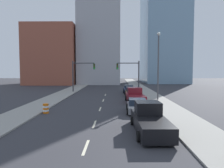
{
  "coord_description": "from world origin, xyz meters",
  "views": [
    {
      "loc": [
        1.62,
        -4.72,
        4.34
      ],
      "look_at": [
        1.19,
        26.62,
        2.2
      ],
      "focal_mm": 35.0,
      "sensor_mm": 36.0,
      "label": 1
    }
  ],
  "objects_px": {
    "traffic_signal_right": "(132,72)",
    "traffic_barrel": "(46,109)",
    "sedan_gray": "(137,106)",
    "sedan_navy": "(129,89)",
    "pickup_truck_maroon": "(135,96)",
    "pickup_truck_black": "(150,120)",
    "sedan_brown": "(131,92)",
    "street_lamp": "(158,62)",
    "traffic_signal_left": "(80,72)"
  },
  "relations": [
    {
      "from": "street_lamp",
      "to": "sedan_brown",
      "type": "relative_size",
      "value": 2.14
    },
    {
      "from": "traffic_signal_right",
      "to": "traffic_barrel",
      "type": "xyz_separation_m",
      "value": [
        -10.0,
        -19.77,
        -3.34
      ]
    },
    {
      "from": "traffic_signal_right",
      "to": "pickup_truck_black",
      "type": "height_order",
      "value": "traffic_signal_right"
    },
    {
      "from": "traffic_barrel",
      "to": "street_lamp",
      "type": "relative_size",
      "value": 0.1
    },
    {
      "from": "street_lamp",
      "to": "pickup_truck_black",
      "type": "distance_m",
      "value": 16.36
    },
    {
      "from": "traffic_signal_right",
      "to": "pickup_truck_black",
      "type": "distance_m",
      "value": 26.06
    },
    {
      "from": "street_lamp",
      "to": "sedan_navy",
      "type": "distance_m",
      "value": 11.75
    },
    {
      "from": "street_lamp",
      "to": "pickup_truck_black",
      "type": "bearing_deg",
      "value": -103.14
    },
    {
      "from": "pickup_truck_black",
      "to": "pickup_truck_maroon",
      "type": "bearing_deg",
      "value": 87.64
    },
    {
      "from": "pickup_truck_maroon",
      "to": "sedan_brown",
      "type": "relative_size",
      "value": 1.24
    },
    {
      "from": "pickup_truck_maroon",
      "to": "pickup_truck_black",
      "type": "bearing_deg",
      "value": -93.73
    },
    {
      "from": "sedan_brown",
      "to": "sedan_navy",
      "type": "distance_m",
      "value": 5.39
    },
    {
      "from": "traffic_signal_left",
      "to": "pickup_truck_black",
      "type": "xyz_separation_m",
      "value": [
        9.05,
        -25.87,
        -3.01
      ]
    },
    {
      "from": "traffic_signal_left",
      "to": "traffic_barrel",
      "type": "relative_size",
      "value": 6.18
    },
    {
      "from": "pickup_truck_maroon",
      "to": "sedan_brown",
      "type": "bearing_deg",
      "value": 87.64
    },
    {
      "from": "street_lamp",
      "to": "sedan_navy",
      "type": "xyz_separation_m",
      "value": [
        -3.42,
        10.21,
        -4.72
      ]
    },
    {
      "from": "traffic_signal_right",
      "to": "pickup_truck_maroon",
      "type": "relative_size",
      "value": 1.09
    },
    {
      "from": "traffic_signal_left",
      "to": "pickup_truck_maroon",
      "type": "bearing_deg",
      "value": -52.91
    },
    {
      "from": "sedan_gray",
      "to": "sedan_navy",
      "type": "bearing_deg",
      "value": 90.98
    },
    {
      "from": "pickup_truck_maroon",
      "to": "sedan_navy",
      "type": "relative_size",
      "value": 1.16
    },
    {
      "from": "pickup_truck_maroon",
      "to": "street_lamp",
      "type": "bearing_deg",
      "value": 25.31
    },
    {
      "from": "street_lamp",
      "to": "sedan_brown",
      "type": "xyz_separation_m",
      "value": [
        -3.34,
        4.81,
        -4.7
      ]
    },
    {
      "from": "street_lamp",
      "to": "traffic_barrel",
      "type": "bearing_deg",
      "value": -144.24
    },
    {
      "from": "pickup_truck_black",
      "to": "sedan_gray",
      "type": "distance_m",
      "value": 6.78
    },
    {
      "from": "street_lamp",
      "to": "sedan_brown",
      "type": "height_order",
      "value": "street_lamp"
    },
    {
      "from": "traffic_signal_left",
      "to": "street_lamp",
      "type": "relative_size",
      "value": 0.63
    },
    {
      "from": "traffic_signal_left",
      "to": "sedan_gray",
      "type": "bearing_deg",
      "value": -65.05
    },
    {
      "from": "pickup_truck_maroon",
      "to": "sedan_navy",
      "type": "bearing_deg",
      "value": 87.9
    },
    {
      "from": "pickup_truck_black",
      "to": "sedan_navy",
      "type": "relative_size",
      "value": 1.38
    },
    {
      "from": "sedan_brown",
      "to": "sedan_navy",
      "type": "bearing_deg",
      "value": 90.96
    },
    {
      "from": "sedan_navy",
      "to": "traffic_barrel",
      "type": "bearing_deg",
      "value": -113.71
    },
    {
      "from": "traffic_signal_left",
      "to": "street_lamp",
      "type": "distance_m",
      "value": 16.54
    },
    {
      "from": "street_lamp",
      "to": "sedan_navy",
      "type": "bearing_deg",
      "value": 108.53
    },
    {
      "from": "traffic_signal_left",
      "to": "sedan_gray",
      "type": "height_order",
      "value": "traffic_signal_left"
    },
    {
      "from": "pickup_truck_maroon",
      "to": "sedan_brown",
      "type": "height_order",
      "value": "pickup_truck_maroon"
    },
    {
      "from": "traffic_signal_left",
      "to": "pickup_truck_maroon",
      "type": "distance_m",
      "value": 15.74
    },
    {
      "from": "pickup_truck_black",
      "to": "pickup_truck_maroon",
      "type": "height_order",
      "value": "pickup_truck_black"
    },
    {
      "from": "pickup_truck_maroon",
      "to": "sedan_brown",
      "type": "xyz_separation_m",
      "value": [
        -0.03,
        6.57,
        -0.11
      ]
    },
    {
      "from": "pickup_truck_black",
      "to": "sedan_brown",
      "type": "bearing_deg",
      "value": 88.09
    },
    {
      "from": "sedan_gray",
      "to": "traffic_signal_left",
      "type": "bearing_deg",
      "value": 116.91
    },
    {
      "from": "traffic_signal_left",
      "to": "pickup_truck_maroon",
      "type": "relative_size",
      "value": 1.09
    },
    {
      "from": "pickup_truck_black",
      "to": "sedan_navy",
      "type": "distance_m",
      "value": 25.51
    },
    {
      "from": "sedan_brown",
      "to": "traffic_signal_right",
      "type": "bearing_deg",
      "value": 84.5
    },
    {
      "from": "sedan_gray",
      "to": "sedan_navy",
      "type": "xyz_separation_m",
      "value": [
        0.32,
        18.74,
        0.01
      ]
    },
    {
      "from": "traffic_signal_right",
      "to": "traffic_barrel",
      "type": "distance_m",
      "value": 22.4
    },
    {
      "from": "traffic_signal_left",
      "to": "sedan_gray",
      "type": "xyz_separation_m",
      "value": [
        8.89,
        -19.1,
        -3.18
      ]
    },
    {
      "from": "street_lamp",
      "to": "pickup_truck_maroon",
      "type": "relative_size",
      "value": 1.74
    },
    {
      "from": "pickup_truck_black",
      "to": "pickup_truck_maroon",
      "type": "xyz_separation_m",
      "value": [
        0.26,
        13.55,
        -0.03
      ]
    },
    {
      "from": "street_lamp",
      "to": "sedan_gray",
      "type": "height_order",
      "value": "street_lamp"
    },
    {
      "from": "traffic_signal_right",
      "to": "traffic_barrel",
      "type": "height_order",
      "value": "traffic_signal_right"
    }
  ]
}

